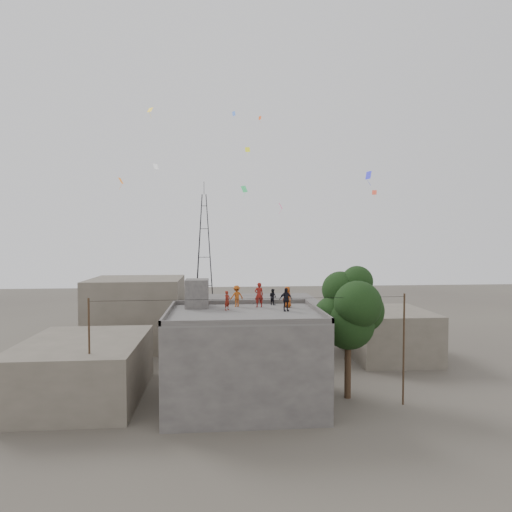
{
  "coord_description": "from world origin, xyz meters",
  "views": [
    {
      "loc": [
        -1.58,
        -27.97,
        10.97
      ],
      "look_at": [
        0.88,
        0.94,
        9.82
      ],
      "focal_mm": 30.0,
      "sensor_mm": 36.0,
      "label": 1
    }
  ],
  "objects_px": {
    "transmission_tower": "(204,251)",
    "person_red_adult": "(259,295)",
    "tree": "(350,310)",
    "person_dark_adult": "(286,300)",
    "stair_head_box": "(197,293)"
  },
  "relations": [
    {
      "from": "transmission_tower",
      "to": "person_red_adult",
      "type": "distance_m",
      "value": 38.15
    },
    {
      "from": "tree",
      "to": "person_dark_adult",
      "type": "distance_m",
      "value": 4.58
    },
    {
      "from": "stair_head_box",
      "to": "person_red_adult",
      "type": "relative_size",
      "value": 1.13
    },
    {
      "from": "transmission_tower",
      "to": "person_dark_adult",
      "type": "relative_size",
      "value": 12.7
    },
    {
      "from": "tree",
      "to": "transmission_tower",
      "type": "relative_size",
      "value": 0.45
    },
    {
      "from": "transmission_tower",
      "to": "person_red_adult",
      "type": "xyz_separation_m",
      "value": [
        5.21,
        -37.74,
        -2.09
      ]
    },
    {
      "from": "person_red_adult",
      "to": "person_dark_adult",
      "type": "distance_m",
      "value": 2.46
    },
    {
      "from": "person_dark_adult",
      "to": "transmission_tower",
      "type": "bearing_deg",
      "value": 88.39
    },
    {
      "from": "transmission_tower",
      "to": "stair_head_box",
      "type": "bearing_deg",
      "value": -88.77
    },
    {
      "from": "transmission_tower",
      "to": "person_red_adult",
      "type": "relative_size",
      "value": 11.34
    },
    {
      "from": "stair_head_box",
      "to": "person_red_adult",
      "type": "height_order",
      "value": "stair_head_box"
    },
    {
      "from": "transmission_tower",
      "to": "tree",
      "type": "bearing_deg",
      "value": -73.91
    },
    {
      "from": "person_dark_adult",
      "to": "stair_head_box",
      "type": "bearing_deg",
      "value": 149.0
    },
    {
      "from": "stair_head_box",
      "to": "person_dark_adult",
      "type": "bearing_deg",
      "value": -19.55
    },
    {
      "from": "stair_head_box",
      "to": "tree",
      "type": "height_order",
      "value": "tree"
    }
  ]
}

